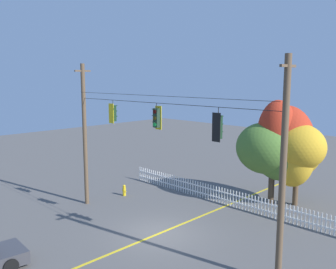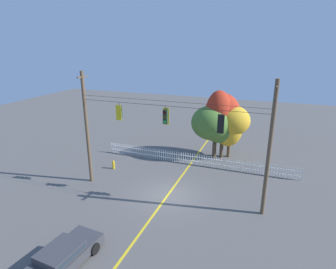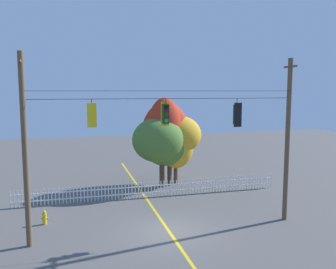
# 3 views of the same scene
# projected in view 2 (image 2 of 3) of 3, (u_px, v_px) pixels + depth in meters

# --- Properties ---
(ground) EXTENTS (80.00, 80.00, 0.00)m
(ground) POSITION_uv_depth(u_px,v_px,m) (168.00, 195.00, 21.14)
(ground) COLOR #565451
(lane_centerline_stripe) EXTENTS (0.16, 36.00, 0.01)m
(lane_centerline_stripe) POSITION_uv_depth(u_px,v_px,m) (168.00, 195.00, 21.13)
(lane_centerline_stripe) COLOR gold
(lane_centerline_stripe) RESTS_ON ground
(signal_support_span) EXTENTS (13.74, 1.10, 8.94)m
(signal_support_span) POSITION_uv_depth(u_px,v_px,m) (168.00, 138.00, 19.72)
(signal_support_span) COLOR brown
(signal_support_span) RESTS_ON ground
(traffic_signal_northbound_secondary) EXTENTS (0.43, 0.38, 1.31)m
(traffic_signal_northbound_secondary) POSITION_uv_depth(u_px,v_px,m) (119.00, 112.00, 20.49)
(traffic_signal_northbound_secondary) COLOR black
(traffic_signal_westbound_side) EXTENTS (0.43, 0.38, 1.35)m
(traffic_signal_westbound_side) POSITION_uv_depth(u_px,v_px,m) (165.00, 116.00, 19.31)
(traffic_signal_westbound_side) COLOR black
(traffic_signal_northbound_primary) EXTENTS (0.43, 0.38, 1.49)m
(traffic_signal_northbound_primary) POSITION_uv_depth(u_px,v_px,m) (221.00, 123.00, 18.05)
(traffic_signal_northbound_primary) COLOR black
(white_picket_fence) EXTENTS (18.11, 0.06, 1.07)m
(white_picket_fence) POSITION_uv_depth(u_px,v_px,m) (196.00, 160.00, 26.23)
(white_picket_fence) COLOR white
(white_picket_fence) RESTS_ON ground
(autumn_maple_near_fence) EXTENTS (4.38, 4.12, 5.29)m
(autumn_maple_near_fence) POSITION_uv_depth(u_px,v_px,m) (215.00, 125.00, 27.04)
(autumn_maple_near_fence) COLOR #473828
(autumn_maple_near_fence) RESTS_ON ground
(autumn_maple_mid) EXTENTS (3.65, 3.53, 6.72)m
(autumn_maple_mid) POSITION_uv_depth(u_px,v_px,m) (221.00, 116.00, 27.08)
(autumn_maple_mid) COLOR #473828
(autumn_maple_mid) RESTS_ON ground
(autumn_oak_far_east) EXTENTS (3.53, 3.28, 5.31)m
(autumn_oak_far_east) POSITION_uv_depth(u_px,v_px,m) (230.00, 123.00, 27.01)
(autumn_oak_far_east) COLOR brown
(autumn_oak_far_east) RESTS_ON ground
(parked_car) EXTENTS (2.26, 4.50, 1.15)m
(parked_car) POSITION_uv_depth(u_px,v_px,m) (62.00, 256.00, 14.28)
(parked_car) COLOR #38383D
(parked_car) RESTS_ON ground
(fire_hydrant) EXTENTS (0.38, 0.22, 0.78)m
(fire_hydrant) POSITION_uv_depth(u_px,v_px,m) (113.00, 165.00, 25.51)
(fire_hydrant) COLOR gold
(fire_hydrant) RESTS_ON ground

